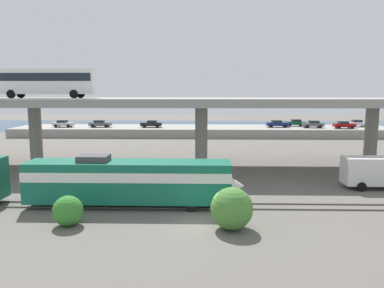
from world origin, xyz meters
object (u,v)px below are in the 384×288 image
Objects in this scene: parked_car_1 at (295,123)px; parked_car_4 at (344,125)px; parked_car_6 at (151,124)px; parked_car_5 at (63,124)px; train_locomotive at (139,180)px; parked_car_7 at (358,123)px; service_truck_west at (377,172)px; parked_car_2 at (100,124)px; parked_car_0 at (277,124)px; parked_car_3 at (313,124)px; transit_bus_on_overpass at (46,81)px.

parked_car_1 and parked_car_4 have the same top height.
parked_car_5 is at bearing 0.21° from parked_car_6.
train_locomotive is 58.97m from parked_car_4.
parked_car_1 is 13.07m from parked_car_7.
parked_car_2 is (-38.43, 43.25, 0.93)m from service_truck_west.
parked_car_0 and parked_car_5 have the same top height.
train_locomotive is 55.11m from parked_car_5.
parked_car_5 is at bearing 0.18° from parked_car_3.
parked_car_5 is at bearing -179.31° from parked_car_2.
parked_car_5 is at bearing 116.29° from train_locomotive.
parked_car_4 is 5.82m from parked_car_7.
parked_car_5 is (-46.28, 43.15, 0.93)m from service_truck_west.
parked_car_4 is at bearing -137.94° from parked_car_7.
parked_car_1 is at bearing 4.34° from parked_car_5.
parked_car_1 is at bearing 64.50° from train_locomotive.
parked_car_1 is 0.94× the size of parked_car_2.
parked_car_4 is 1.01× the size of parked_car_7.
transit_bus_on_overpass is 2.57× the size of parked_car_0.
parked_car_0 is 13.29m from parked_car_4.
parked_car_7 is at bearing 2.38° from parked_car_5.
parked_car_5 is (-58.48, 1.29, 0.00)m from parked_car_4.
train_locomotive is at bearing -112.61° from parked_car_0.
parked_car_1 is 49.92m from parked_car_5.
parked_car_5 is (-45.37, -0.93, -0.00)m from parked_car_0.
train_locomotive is 57.04m from parked_car_3.
train_locomotive is at bearing -63.71° from parked_car_5.
parked_car_0 is at bearing 91.17° from service_truck_west.
service_truck_west is at bearing 15.97° from train_locomotive.
parked_car_3 and parked_car_6 have the same top height.
parked_car_2 is (-37.52, -0.83, 0.00)m from parked_car_0.
parked_car_1 and parked_car_6 have the same top height.
parked_car_2 is 44.76m from parked_car_3.
train_locomotive is 4.13× the size of parked_car_3.
parked_car_4 is at bearing -1.26° from parked_car_5.
parked_car_0 is 1.13× the size of parked_car_7.
parked_car_5 is 18.75m from parked_car_6.
service_truck_west is 1.54× the size of parked_car_6.
transit_bus_on_overpass is 54.75m from parked_car_1.
parked_car_3 and parked_car_5 have the same top height.
parked_car_3 is 1.01× the size of parked_car_4.
parked_car_6 is at bearing -0.14° from parked_car_2.
parked_car_3 is at bearing 128.14° from parked_car_1.
parked_car_0 and parked_car_3 have the same top height.
parked_car_4 is (12.20, 41.87, 0.93)m from service_truck_west.
parked_car_1 is 4.59m from parked_car_3.
service_truck_west is 1.64× the size of parked_car_7.
parked_car_1 and parked_car_7 have the same top height.
train_locomotive reaches higher than parked_car_4.
transit_bus_on_overpass is 54.48m from parked_car_3.
parked_car_2 is 1.07× the size of parked_car_5.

